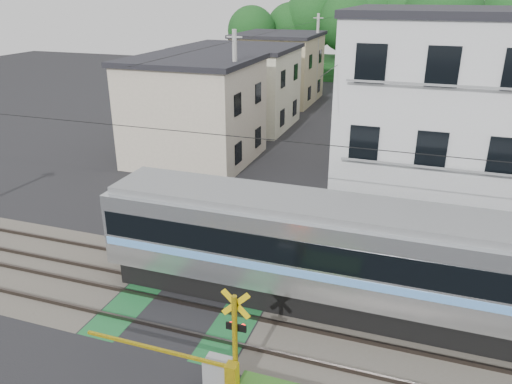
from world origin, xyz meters
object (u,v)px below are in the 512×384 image
at_px(apartment_block, 464,123).
at_px(pedestrian, 350,95).
at_px(crossing_signal_near, 220,368).
at_px(crossing_signal_far, 175,225).

bearing_deg(apartment_block, pedestrian, 109.33).
xyz_separation_m(crossing_signal_near, pedestrian, (-2.57, 37.34, 0.15)).
bearing_deg(pedestrian, crossing_signal_far, 62.46).
distance_m(crossing_signal_far, apartment_block, 13.14).
relative_size(crossing_signal_near, crossing_signal_far, 1.00).
xyz_separation_m(apartment_block, pedestrian, (-8.49, 24.19, -3.80)).
relative_size(apartment_block, pedestrian, 5.95).
xyz_separation_m(crossing_signal_far, pedestrian, (2.60, 30.03, 0.15)).
xyz_separation_m(crossing_signal_near, crossing_signal_far, (-5.17, 7.31, 0.00)).
bearing_deg(pedestrian, apartment_block, 86.74).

